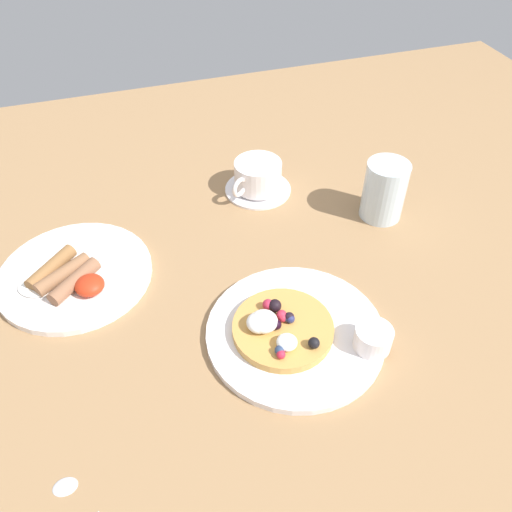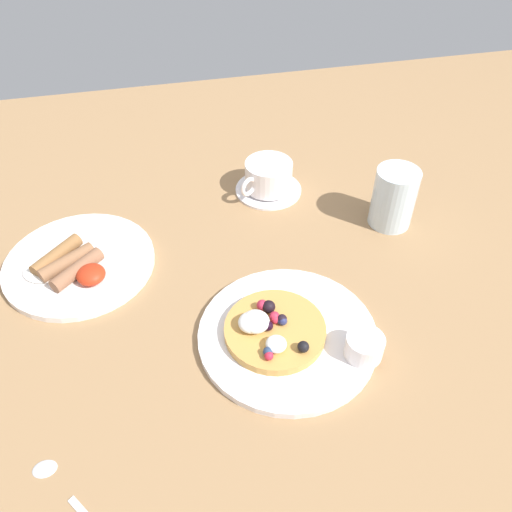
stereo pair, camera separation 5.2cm
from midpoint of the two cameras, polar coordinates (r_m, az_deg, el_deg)
name	(u,v)px [view 2 (the right image)]	position (r cm, az deg, el deg)	size (l,w,h in cm)	color
ground_plane	(227,296)	(82.39, -1.37, -4.44)	(194.68, 146.93, 3.00)	#97724C
pancake_plate	(288,335)	(75.11, 5.48, -8.68)	(25.44, 25.44, 1.12)	white
pancake_with_berries	(271,329)	(73.48, 3.74, -7.99)	(14.31, 14.31, 3.68)	#C99146
syrup_ramekin	(364,346)	(72.82, 13.80, -9.61)	(5.20, 5.20, 3.34)	white
breakfast_plate	(80,263)	(88.47, -17.12, -0.79)	(24.11, 24.11, 1.12)	white
fried_breakfast	(69,266)	(86.12, -18.16, -1.07)	(12.91, 12.06, 2.64)	brown
coffee_saucer	(268,189)	(100.36, 2.86, 7.31)	(12.53, 12.53, 0.90)	white
coffee_cup	(268,175)	(98.42, 2.87, 8.77)	(10.68, 8.90, 5.29)	white
teaspoon	(65,491)	(66.87, -17.91, -23.34)	(10.92, 13.71, 0.60)	silver
water_glass	(394,198)	(93.65, 16.37, 6.09)	(7.43, 7.43, 10.67)	silver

